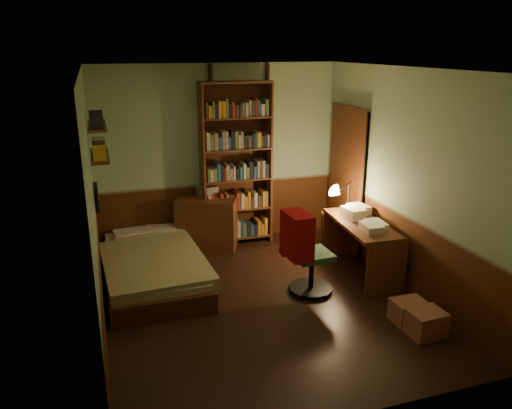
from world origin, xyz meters
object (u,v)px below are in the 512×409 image
object	(u,v)px
desk_lamp	(348,189)
cardboard_box_a	(426,323)
bookshelf	(236,165)
bed	(152,257)
dresser	(207,224)
mini_stereo	(207,191)
cardboard_box_b	(409,311)
office_chair	(312,252)
desk	(360,248)

from	to	relation	value
desk_lamp	cardboard_box_a	size ratio (longest dim) A/B	1.73
bookshelf	cardboard_box_a	xyz separation A→B (m)	(1.14, -3.03, -1.05)
bed	dresser	world-z (taller)	dresser
mini_stereo	cardboard_box_b	size ratio (longest dim) A/B	0.80
cardboard_box_b	bed	bearing A→B (deg)	142.96
desk_lamp	office_chair	world-z (taller)	desk_lamp
dresser	bookshelf	distance (m)	0.94
cardboard_box_b	desk_lamp	bearing A→B (deg)	84.98
mini_stereo	desk	xyz separation A→B (m)	(1.65, -1.54, -0.48)
bookshelf	office_chair	bearing A→B (deg)	-77.64
mini_stereo	cardboard_box_b	distance (m)	3.27
cardboard_box_a	cardboard_box_b	bearing A→B (deg)	93.07
cardboard_box_a	bed	bearing A→B (deg)	139.25
dresser	office_chair	world-z (taller)	office_chair
desk	office_chair	bearing A→B (deg)	-156.00
desk_lamp	bed	bearing A→B (deg)	-170.67
bed	office_chair	distance (m)	1.99
dresser	cardboard_box_b	world-z (taller)	dresser
cardboard_box_a	desk	bearing A→B (deg)	86.85
cardboard_box_a	cardboard_box_b	world-z (taller)	cardboard_box_a
bookshelf	cardboard_box_b	world-z (taller)	bookshelf
bed	office_chair	world-z (taller)	office_chair
bookshelf	cardboard_box_b	distance (m)	3.16
cardboard_box_a	dresser	bearing A→B (deg)	118.71
desk_lamp	cardboard_box_b	world-z (taller)	desk_lamp
bed	desk_lamp	world-z (taller)	desk_lamp
cardboard_box_a	mini_stereo	bearing A→B (deg)	117.07
desk_lamp	cardboard_box_b	bearing A→B (deg)	-83.16
desk	cardboard_box_b	size ratio (longest dim) A/B	3.74
mini_stereo	desk	distance (m)	2.31
mini_stereo	desk_lamp	size ratio (longest dim) A/B	0.45
cardboard_box_b	office_chair	bearing A→B (deg)	126.51
bookshelf	dresser	bearing A→B (deg)	-170.47
desk	desk_lamp	bearing A→B (deg)	87.70
mini_stereo	bookshelf	xyz separation A→B (m)	(0.43, -0.04, 0.36)
bed	cardboard_box_a	bearing A→B (deg)	-40.92
dresser	desk_lamp	xyz separation A→B (m)	(1.75, -0.92, 0.62)
dresser	cardboard_box_a	distance (m)	3.37
bookshelf	desk	size ratio (longest dim) A/B	1.83
mini_stereo	bed	bearing A→B (deg)	-144.64
mini_stereo	office_chair	bearing A→B (deg)	-75.28
mini_stereo	office_chair	size ratio (longest dim) A/B	0.27
mini_stereo	desk	bearing A→B (deg)	-52.94
bed	bookshelf	size ratio (longest dim) A/B	0.89
bed	cardboard_box_b	size ratio (longest dim) A/B	6.11
bookshelf	desk	xyz separation A→B (m)	(1.22, -1.50, -0.84)
mini_stereo	cardboard_box_a	world-z (taller)	mini_stereo
bookshelf	office_chair	xyz separation A→B (m)	(0.41, -1.79, -0.68)
bed	bookshelf	xyz separation A→B (m)	(1.35, 0.89, 0.87)
office_chair	cardboard_box_b	bearing A→B (deg)	-55.49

